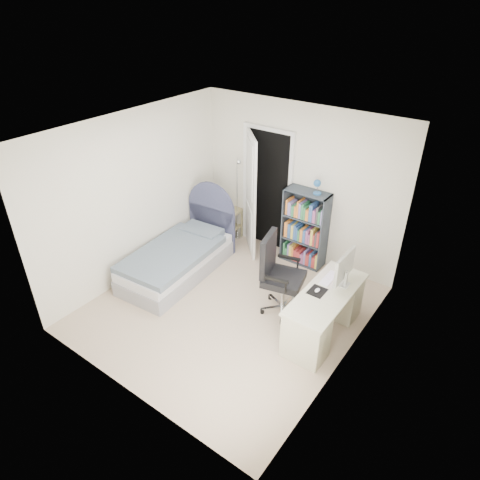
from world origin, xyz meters
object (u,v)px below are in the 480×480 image
Objects in this scene: bed at (180,256)px; office_chair at (277,271)px; nightstand at (227,216)px; desk at (325,311)px; floor_lamp at (238,207)px; bookcase at (305,231)px.

bed is 1.72× the size of office_chair.
bed is 3.30× the size of nightstand.
floor_lamp is at bearing 150.35° from desk.
floor_lamp is at bearing 141.33° from office_chair.
desk reaches higher than nightstand.
bookcase reaches higher than floor_lamp.
floor_lamp reaches higher than desk.
bed is 1.35× the size of bookcase.
desk is (2.54, -1.28, -0.03)m from nightstand.
bed reaches higher than office_chair.
floor_lamp is 1.09× the size of desk.
office_chair is at bearing 3.51° from bed.
nightstand is 1.52m from bookcase.
bed is 2.00m from bookcase.
bed is 1.33m from nightstand.
desk is at bearing -29.65° from floor_lamp.
floor_lamp is (0.09, 1.39, 0.34)m from bed.
nightstand is at bearing 145.70° from office_chair.
desk is at bearing 1.00° from bed.
nightstand is 0.28m from floor_lamp.
bookcase is at bearing 2.03° from nightstand.
bookcase is 1.28× the size of office_chair.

